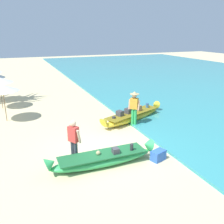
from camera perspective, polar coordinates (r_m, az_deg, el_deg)
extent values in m
plane|color=beige|center=(9.60, -1.86, -9.23)|extent=(80.00, 80.00, 0.00)
cube|color=teal|center=(23.87, 24.38, 6.00)|extent=(24.00, 56.00, 0.10)
ellipsoid|color=#38B760|center=(8.64, -2.18, -11.06)|extent=(3.63, 0.76, 0.40)
cone|color=#38B760|center=(8.16, -14.13, -11.49)|extent=(0.42, 0.46, 0.52)
cone|color=#38B760|center=(9.20, 8.25, -7.54)|extent=(0.42, 0.46, 0.52)
cube|color=#1E6435|center=(8.54, -2.19, -9.88)|extent=(3.05, 0.78, 0.04)
cylinder|color=#2D2D33|center=(8.77, 4.61, -8.20)|extent=(0.12, 0.12, 0.26)
cube|color=#424247|center=(8.55, 0.82, -9.05)|extent=(0.22, 0.25, 0.21)
sphere|color=tan|center=(8.48, -3.23, -9.52)|extent=(0.16, 0.16, 0.16)
ellipsoid|color=yellow|center=(12.82, 4.84, -1.09)|extent=(4.03, 2.23, 0.41)
cone|color=yellow|center=(11.39, -1.62, -2.17)|extent=(0.56, 0.58, 0.52)
cone|color=yellow|center=(14.23, 10.07, 1.73)|extent=(0.56, 0.58, 0.52)
cube|color=olive|center=(12.75, 4.87, -0.21)|extent=(3.43, 2.00, 0.04)
cylinder|color=#386699|center=(13.66, 8.22, 1.50)|extent=(0.17, 0.17, 0.26)
cube|color=#9E754C|center=(13.07, 6.17, 0.90)|extent=(0.35, 0.37, 0.30)
cube|color=#424247|center=(12.58, 3.88, 0.24)|extent=(0.43, 0.41, 0.29)
cube|color=#424247|center=(12.19, 1.84, -0.34)|extent=(0.38, 0.40, 0.28)
cylinder|color=#2D2D33|center=(11.85, 0.44, -1.34)|extent=(0.18, 0.18, 0.10)
cylinder|color=green|center=(11.94, 5.45, -1.33)|extent=(0.14, 0.14, 0.90)
cylinder|color=green|center=(11.98, 4.81, -1.25)|extent=(0.14, 0.14, 0.90)
cube|color=gold|center=(11.74, 5.23, 2.00)|extent=(0.41, 0.41, 0.53)
cylinder|color=tan|center=(11.68, 6.28, 1.62)|extent=(0.19, 0.20, 0.48)
cylinder|color=tan|center=(11.80, 4.12, 1.85)|extent=(0.19, 0.20, 0.48)
sphere|color=tan|center=(11.64, 5.28, 3.81)|extent=(0.22, 0.22, 0.22)
cylinder|color=tan|center=(11.62, 5.29, 4.19)|extent=(0.44, 0.44, 0.02)
cone|color=tan|center=(11.61, 5.30, 4.53)|extent=(0.26, 0.26, 0.12)
cylinder|color=#333842|center=(8.88, -9.12, -9.00)|extent=(0.14, 0.14, 0.80)
cylinder|color=#333842|center=(8.79, -8.45, -9.25)|extent=(0.14, 0.14, 0.80)
cube|color=#DB3D38|center=(8.55, -9.00, -5.10)|extent=(0.38, 0.42, 0.55)
cylinder|color=beige|center=(8.73, -10.00, -5.01)|extent=(0.21, 0.18, 0.50)
cylinder|color=beige|center=(8.43, -7.75, -5.74)|extent=(0.21, 0.18, 0.50)
sphere|color=beige|center=(8.40, -9.13, -2.63)|extent=(0.22, 0.22, 0.22)
cylinder|color=#8E6B47|center=(13.63, -23.80, 1.86)|extent=(0.04, 0.04, 1.90)
cone|color=silver|center=(13.45, -24.23, 5.13)|extent=(1.60, 1.60, 0.32)
cylinder|color=#8E6B47|center=(16.04, -24.55, 4.03)|extent=(0.04, 0.04, 1.90)
cube|color=blue|center=(9.09, 10.74, -9.90)|extent=(0.62, 0.49, 0.38)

